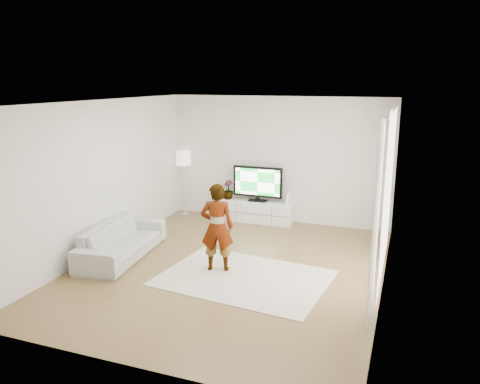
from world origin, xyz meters
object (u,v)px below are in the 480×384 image
(television, at_px, (258,183))
(floor_lamp, at_px, (183,161))
(sofa, at_px, (122,240))
(rug, at_px, (244,278))
(player, at_px, (217,227))
(media_console, at_px, (257,211))

(television, height_order, floor_lamp, floor_lamp)
(television, distance_m, sofa, 3.41)
(television, bearing_deg, floor_lamp, -176.54)
(television, relative_size, sofa, 0.53)
(sofa, xyz_separation_m, floor_lamp, (-0.16, 2.83, 0.99))
(television, xyz_separation_m, rug, (0.78, -3.10, -0.89))
(television, height_order, sofa, television)
(rug, xyz_separation_m, sofa, (-2.41, 0.15, 0.31))
(player, relative_size, sofa, 0.70)
(media_console, relative_size, television, 1.45)
(rug, distance_m, sofa, 2.43)
(media_console, height_order, sofa, sofa)
(floor_lamp, bearing_deg, rug, -49.30)
(television, bearing_deg, rug, -75.83)
(television, height_order, rug, television)
(media_console, height_order, player, player)
(sofa, distance_m, floor_lamp, 3.01)
(media_console, distance_m, player, 2.96)
(media_console, distance_m, television, 0.66)
(television, distance_m, rug, 3.31)
(rug, relative_size, player, 1.77)
(rug, relative_size, floor_lamp, 1.72)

